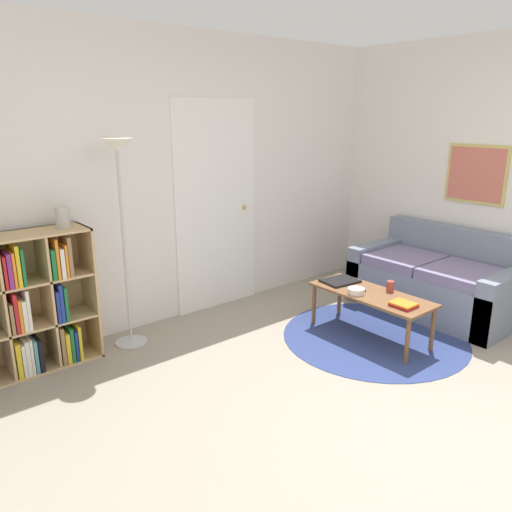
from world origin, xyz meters
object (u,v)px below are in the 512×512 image
object	(u,v)px
floor_lamp	(119,184)
cup	(390,286)
coffee_table	(371,298)
bowl	(356,291)
bookshelf	(22,308)
couch	(438,282)
vase_on_shelf	(62,217)
laptop	(340,281)

from	to	relation	value
floor_lamp	cup	distance (m)	2.40
coffee_table	bowl	world-z (taller)	bowl
bookshelf	bowl	distance (m)	2.65
floor_lamp	cup	xyz separation A→B (m)	(1.83, -1.27, -0.90)
couch	bowl	world-z (taller)	couch
vase_on_shelf	bookshelf	bearing A→B (deg)	179.82
bookshelf	floor_lamp	xyz separation A→B (m)	(0.80, -0.08, 0.85)
cup	vase_on_shelf	bearing A→B (deg)	149.13
floor_lamp	bowl	distance (m)	2.13
bookshelf	laptop	distance (m)	2.65
floor_lamp	vase_on_shelf	world-z (taller)	floor_lamp
coffee_table	vase_on_shelf	bearing A→B (deg)	148.82
bookshelf	coffee_table	xyz separation A→B (m)	(2.47, -1.28, -0.14)
bookshelf	floor_lamp	distance (m)	1.17
bookshelf	cup	distance (m)	2.96
bookshelf	cup	xyz separation A→B (m)	(2.63, -1.35, -0.05)
bowl	cup	world-z (taller)	cup
bowl	cup	size ratio (longest dim) A/B	1.54
coffee_table	laptop	bearing A→B (deg)	87.97
cup	vase_on_shelf	world-z (taller)	vase_on_shelf
floor_lamp	bowl	size ratio (longest dim) A/B	11.79
couch	vase_on_shelf	distance (m)	3.51
couch	coffee_table	world-z (taller)	couch
coffee_table	cup	bearing A→B (deg)	-26.49
coffee_table	vase_on_shelf	xyz separation A→B (m)	(-2.11, 1.28, 0.78)
couch	cup	xyz separation A→B (m)	(-0.88, -0.06, 0.17)
cup	laptop	bearing A→B (deg)	107.96
bookshelf	vase_on_shelf	xyz separation A→B (m)	(0.36, -0.00, 0.63)
cup	bookshelf	bearing A→B (deg)	152.72
floor_lamp	vase_on_shelf	bearing A→B (deg)	169.51
laptop	bowl	xyz separation A→B (m)	(-0.13, -0.29, 0.02)
bowl	vase_on_shelf	size ratio (longest dim) A/B	0.89
coffee_table	cup	distance (m)	0.20
floor_lamp	couch	world-z (taller)	floor_lamp
bowl	bookshelf	bearing A→B (deg)	152.86
bookshelf	couch	world-z (taller)	bookshelf
coffee_table	laptop	xyz separation A→B (m)	(0.01, 0.36, 0.05)
cup	vase_on_shelf	size ratio (longest dim) A/B	0.58
floor_lamp	bookshelf	bearing A→B (deg)	174.15
couch	laptop	xyz separation A→B (m)	(-1.03, 0.39, 0.13)
bookshelf	laptop	xyz separation A→B (m)	(2.48, -0.91, -0.09)
couch	vase_on_shelf	world-z (taller)	vase_on_shelf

